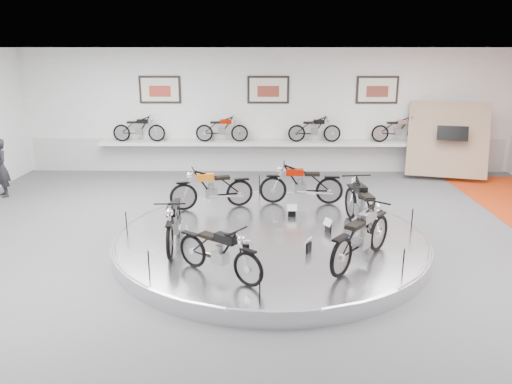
{
  "coord_description": "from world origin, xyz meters",
  "views": [
    {
      "loc": [
        -0.16,
        -9.37,
        4.0
      ],
      "look_at": [
        -0.31,
        0.6,
        1.11
      ],
      "focal_mm": 35.0,
      "sensor_mm": 36.0,
      "label": 1
    }
  ],
  "objects_px": {
    "display_platform": "(270,240)",
    "visitor": "(1,168)",
    "bike_c": "(212,188)",
    "shelf": "(268,143)",
    "bike_e": "(219,251)",
    "bike_a": "(362,205)",
    "bike_b": "(301,184)",
    "bike_d": "(173,221)",
    "bike_f": "(362,235)"
  },
  "relations": [
    {
      "from": "display_platform",
      "to": "shelf",
      "type": "distance_m",
      "value": 6.46
    },
    {
      "from": "shelf",
      "to": "bike_e",
      "type": "xyz_separation_m",
      "value": [
        -0.88,
        -8.41,
        -0.25
      ]
    },
    {
      "from": "bike_b",
      "to": "bike_d",
      "type": "height_order",
      "value": "bike_b"
    },
    {
      "from": "bike_c",
      "to": "shelf",
      "type": "bearing_deg",
      "value": -121.83
    },
    {
      "from": "shelf",
      "to": "bike_e",
      "type": "relative_size",
      "value": 7.11
    },
    {
      "from": "bike_b",
      "to": "bike_e",
      "type": "xyz_separation_m",
      "value": [
        -1.66,
        -4.1,
        -0.06
      ]
    },
    {
      "from": "bike_f",
      "to": "bike_b",
      "type": "bearing_deg",
      "value": 50.17
    },
    {
      "from": "bike_a",
      "to": "bike_f",
      "type": "xyz_separation_m",
      "value": [
        -0.33,
        -1.7,
        -0.01
      ]
    },
    {
      "from": "bike_c",
      "to": "bike_d",
      "type": "xyz_separation_m",
      "value": [
        -0.51,
        -2.33,
        -0.0
      ]
    },
    {
      "from": "shelf",
      "to": "visitor",
      "type": "bearing_deg",
      "value": -159.48
    },
    {
      "from": "bike_a",
      "to": "bike_b",
      "type": "xyz_separation_m",
      "value": [
        -1.13,
        1.82,
        -0.03
      ]
    },
    {
      "from": "display_platform",
      "to": "bike_b",
      "type": "bearing_deg",
      "value": 69.69
    },
    {
      "from": "bike_a",
      "to": "bike_e",
      "type": "xyz_separation_m",
      "value": [
        -2.79,
        -2.28,
        -0.09
      ]
    },
    {
      "from": "bike_e",
      "to": "bike_f",
      "type": "bearing_deg",
      "value": 49.6
    },
    {
      "from": "bike_a",
      "to": "bike_f",
      "type": "height_order",
      "value": "bike_a"
    },
    {
      "from": "bike_b",
      "to": "bike_f",
      "type": "xyz_separation_m",
      "value": [
        0.8,
        -3.53,
        0.02
      ]
    },
    {
      "from": "bike_a",
      "to": "bike_f",
      "type": "bearing_deg",
      "value": 161.17
    },
    {
      "from": "bike_c",
      "to": "visitor",
      "type": "distance_m",
      "value": 6.33
    },
    {
      "from": "bike_b",
      "to": "bike_f",
      "type": "distance_m",
      "value": 3.62
    },
    {
      "from": "bike_d",
      "to": "display_platform",
      "type": "bearing_deg",
      "value": 105.26
    },
    {
      "from": "bike_d",
      "to": "visitor",
      "type": "relative_size",
      "value": 1.05
    },
    {
      "from": "bike_c",
      "to": "bike_d",
      "type": "bearing_deg",
      "value": 62.14
    },
    {
      "from": "bike_c",
      "to": "bike_d",
      "type": "relative_size",
      "value": 1.01
    },
    {
      "from": "bike_e",
      "to": "bike_f",
      "type": "relative_size",
      "value": 0.86
    },
    {
      "from": "display_platform",
      "to": "visitor",
      "type": "bearing_deg",
      "value": 153.87
    },
    {
      "from": "bike_b",
      "to": "bike_f",
      "type": "bearing_deg",
      "value": 105.22
    },
    {
      "from": "visitor",
      "to": "bike_f",
      "type": "bearing_deg",
      "value": 18.77
    },
    {
      "from": "display_platform",
      "to": "bike_a",
      "type": "bearing_deg",
      "value": 8.05
    },
    {
      "from": "bike_b",
      "to": "bike_c",
      "type": "bearing_deg",
      "value": 13.1
    },
    {
      "from": "shelf",
      "to": "bike_d",
      "type": "relative_size",
      "value": 6.51
    },
    {
      "from": "bike_d",
      "to": "bike_e",
      "type": "height_order",
      "value": "bike_d"
    },
    {
      "from": "bike_b",
      "to": "bike_e",
      "type": "relative_size",
      "value": 1.12
    },
    {
      "from": "bike_c",
      "to": "bike_f",
      "type": "xyz_separation_m",
      "value": [
        2.95,
        -3.12,
        0.03
      ]
    },
    {
      "from": "bike_a",
      "to": "bike_d",
      "type": "distance_m",
      "value": 3.9
    },
    {
      "from": "bike_b",
      "to": "bike_f",
      "type": "height_order",
      "value": "bike_f"
    },
    {
      "from": "bike_c",
      "to": "bike_e",
      "type": "distance_m",
      "value": 3.73
    },
    {
      "from": "bike_d",
      "to": "bike_e",
      "type": "distance_m",
      "value": 1.69
    },
    {
      "from": "bike_d",
      "to": "visitor",
      "type": "xyz_separation_m",
      "value": [
        -5.52,
        4.27,
        0.01
      ]
    },
    {
      "from": "display_platform",
      "to": "bike_e",
      "type": "height_order",
      "value": "bike_e"
    },
    {
      "from": "bike_b",
      "to": "bike_d",
      "type": "distance_m",
      "value": 3.81
    },
    {
      "from": "display_platform",
      "to": "bike_d",
      "type": "relative_size",
      "value": 3.79
    },
    {
      "from": "bike_e",
      "to": "bike_f",
      "type": "distance_m",
      "value": 2.53
    },
    {
      "from": "display_platform",
      "to": "bike_c",
      "type": "xyz_separation_m",
      "value": [
        -1.37,
        1.69,
        0.65
      ]
    },
    {
      "from": "display_platform",
      "to": "bike_c",
      "type": "height_order",
      "value": "bike_c"
    },
    {
      "from": "bike_a",
      "to": "bike_c",
      "type": "xyz_separation_m",
      "value": [
        -3.28,
        1.42,
        -0.04
      ]
    },
    {
      "from": "bike_c",
      "to": "bike_e",
      "type": "height_order",
      "value": "bike_c"
    },
    {
      "from": "bike_d",
      "to": "bike_f",
      "type": "distance_m",
      "value": 3.55
    },
    {
      "from": "display_platform",
      "to": "bike_f",
      "type": "bearing_deg",
      "value": -42.18
    },
    {
      "from": "bike_d",
      "to": "bike_e",
      "type": "xyz_separation_m",
      "value": [
        1.0,
        -1.36,
        -0.04
      ]
    },
    {
      "from": "bike_a",
      "to": "shelf",
      "type": "bearing_deg",
      "value": 9.37
    }
  ]
}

